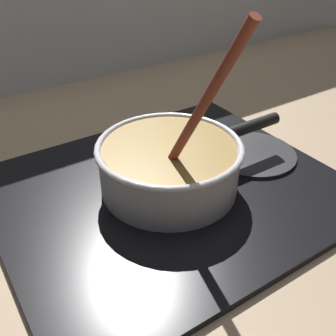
{
  "coord_description": "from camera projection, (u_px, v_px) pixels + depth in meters",
  "views": [
    {
      "loc": [
        -0.3,
        -0.24,
        0.41
      ],
      "look_at": [
        -0.0,
        0.21,
        0.05
      ],
      "focal_mm": 42.37,
      "sensor_mm": 36.0,
      "label": 1
    }
  ],
  "objects": [
    {
      "name": "spare_burner",
      "position": [
        252.0,
        154.0,
        0.76
      ],
      "size": [
        0.17,
        0.17,
        0.01
      ],
      "primitive_type": "cylinder",
      "color": "#262628",
      "rests_on": "hob_plate"
    },
    {
      "name": "ground",
      "position": [
        253.0,
        281.0,
        0.54
      ],
      "size": [
        2.4,
        1.6,
        0.04
      ],
      "primitive_type": "cube",
      "color": "#9E8466"
    },
    {
      "name": "burner_ring",
      "position": [
        168.0,
        185.0,
        0.67
      ],
      "size": [
        0.19,
        0.19,
        0.01
      ],
      "primitive_type": "torus",
      "color": "#592D0C",
      "rests_on": "hob_plate"
    },
    {
      "name": "hob_plate",
      "position": [
        168.0,
        190.0,
        0.67
      ],
      "size": [
        0.56,
        0.48,
        0.01
      ],
      "primitive_type": "cube",
      "color": "black",
      "rests_on": "ground"
    },
    {
      "name": "cooking_pan",
      "position": [
        169.0,
        165.0,
        0.65
      ],
      "size": [
        0.36,
        0.28,
        0.31
      ],
      "color": "silver",
      "rests_on": "hob_plate"
    }
  ]
}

